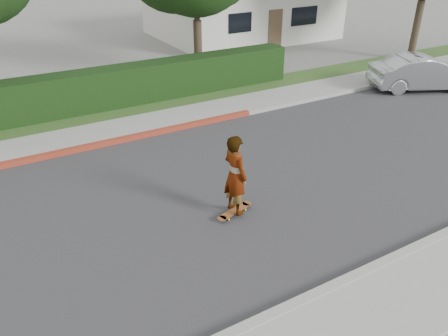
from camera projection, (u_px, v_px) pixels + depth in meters
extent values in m
plane|color=slate|center=(296.00, 168.00, 12.21)|extent=(120.00, 120.00, 0.00)
cube|color=#2D2D30|center=(296.00, 168.00, 12.21)|extent=(60.00, 8.00, 0.01)
cube|color=#9E9E99|center=(420.00, 247.00, 9.05)|extent=(60.00, 0.20, 0.15)
cube|color=#9E9E99|center=(224.00, 118.00, 15.31)|extent=(60.00, 0.20, 0.15)
cube|color=maroon|center=(80.00, 149.00, 13.12)|extent=(12.00, 0.21, 0.15)
cube|color=gray|center=(212.00, 110.00, 16.00)|extent=(60.00, 1.60, 0.12)
cube|color=#2D4C1E|center=(192.00, 98.00, 17.22)|extent=(60.00, 1.60, 0.10)
cube|color=black|center=(111.00, 89.00, 16.04)|extent=(15.00, 1.00, 1.50)
cylinder|color=#33261C|center=(198.00, 50.00, 19.13)|extent=(0.36, 0.36, 2.52)
cylinder|color=#33261C|center=(197.00, 4.00, 18.23)|extent=(0.24, 0.24, 2.10)
cylinder|color=#33261C|center=(416.00, 31.00, 21.94)|extent=(0.36, 0.36, 2.88)
cube|color=beige|center=(240.00, 11.00, 27.20)|extent=(10.00, 8.00, 3.00)
cube|color=black|center=(240.00, 23.00, 22.99)|extent=(1.40, 0.06, 1.00)
cube|color=black|center=(304.00, 16.00, 24.87)|extent=(1.80, 0.06, 1.00)
cube|color=brown|center=(275.00, 29.00, 24.26)|extent=(0.90, 0.06, 2.10)
cylinder|color=#B29931|center=(229.00, 219.00, 9.97)|extent=(0.06, 0.05, 0.06)
cylinder|color=#B29931|center=(224.00, 217.00, 10.07)|extent=(0.06, 0.05, 0.06)
cylinder|color=#B29931|center=(245.00, 209.00, 10.33)|extent=(0.06, 0.05, 0.06)
cylinder|color=#B29931|center=(240.00, 207.00, 10.43)|extent=(0.06, 0.05, 0.06)
cube|color=silver|center=(226.00, 217.00, 10.00)|extent=(0.09, 0.18, 0.02)
cube|color=silver|center=(243.00, 207.00, 10.36)|extent=(0.09, 0.18, 0.02)
cube|color=#623015|center=(235.00, 211.00, 10.17)|extent=(0.87, 0.43, 0.02)
cylinder|color=#623015|center=(222.00, 218.00, 9.90)|extent=(0.26, 0.26, 0.02)
cylinder|color=#623015|center=(247.00, 204.00, 10.44)|extent=(0.26, 0.26, 0.02)
imported|color=white|center=(235.00, 175.00, 9.71)|extent=(0.53, 0.74, 1.90)
imported|color=#B2B5B9|center=(423.00, 73.00, 17.99)|extent=(4.52, 3.14, 1.41)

